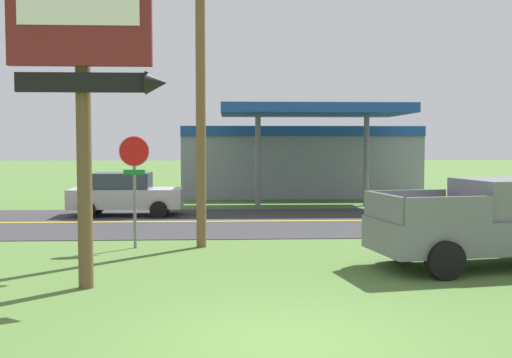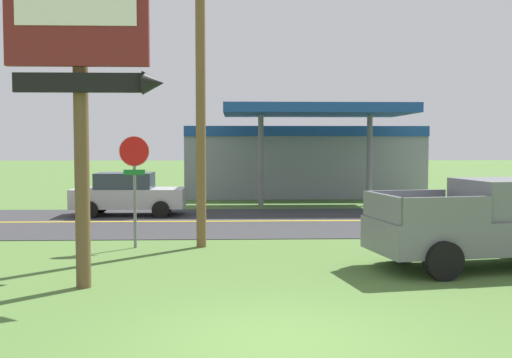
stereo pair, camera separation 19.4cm
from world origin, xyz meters
The scene contains 9 objects.
ground_plane centered at (0.00, 0.00, 0.00)m, with size 180.00×180.00×0.00m, color #4C7033.
road_asphalt centered at (0.00, 13.00, 0.01)m, with size 140.00×8.00×0.02m, color #333335.
road_centre_line centered at (0.00, 13.00, 0.02)m, with size 126.00×0.20×0.01m, color gold.
motel_sign centered at (-3.41, 3.21, 4.52)m, with size 2.90×0.54×6.62m.
stop_sign centered at (-3.20, 7.74, 2.03)m, with size 0.80×0.08×2.95m.
utility_pole centered at (-1.46, 7.84, 5.09)m, with size 1.79×0.26×9.60m.
gas_station centered at (2.98, 24.01, 1.94)m, with size 12.00×11.50×4.40m.
pickup_grey_parked_on_lawn centered at (5.10, 4.95, 0.96)m, with size 5.46×2.91×1.96m.
car_silver_near_lane centered at (-4.63, 15.00, 0.83)m, with size 4.20×2.00×1.64m.
Camera 1 is at (-0.78, -8.32, 2.76)m, focal length 42.84 mm.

